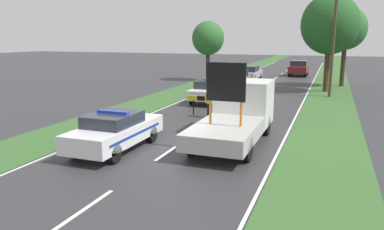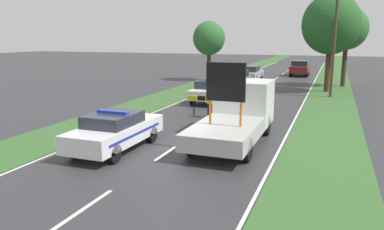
{
  "view_description": "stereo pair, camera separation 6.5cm",
  "coord_description": "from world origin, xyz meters",
  "px_view_note": "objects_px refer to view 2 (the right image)",
  "views": [
    {
      "loc": [
        5.57,
        -12.64,
        4.21
      ],
      "look_at": [
        0.31,
        1.34,
        1.1
      ],
      "focal_mm": 35.0,
      "sensor_mm": 36.0,
      "label": 1
    },
    {
      "loc": [
        5.63,
        -12.62,
        4.21
      ],
      "look_at": [
        0.31,
        1.34,
        1.1
      ],
      "focal_mm": 35.0,
      "sensor_mm": 36.0,
      "label": 2
    }
  ],
  "objects_px": {
    "utility_pole": "(334,41)",
    "pedestrian_civilian": "(227,101)",
    "queued_car_sedan_silver": "(250,73)",
    "roadside_tree_near_right": "(209,38)",
    "roadside_tree_near_left": "(331,24)",
    "queued_car_wagon_maroon": "(300,68)",
    "police_car": "(116,130)",
    "road_barrier": "(217,100)",
    "queued_car_suv_grey": "(237,79)",
    "queued_car_van_white": "(211,91)",
    "work_truck": "(238,112)",
    "roadside_tree_mid_left": "(347,29)",
    "traffic_cone_near_police": "(92,137)",
    "police_officer": "(210,101)",
    "traffic_cone_centre_front": "(219,108)"
  },
  "relations": [
    {
      "from": "utility_pole",
      "to": "pedestrian_civilian",
      "type": "bearing_deg",
      "value": -116.5
    },
    {
      "from": "pedestrian_civilian",
      "to": "queued_car_sedan_silver",
      "type": "height_order",
      "value": "pedestrian_civilian"
    },
    {
      "from": "roadside_tree_near_right",
      "to": "roadside_tree_near_left",
      "type": "bearing_deg",
      "value": -20.34
    },
    {
      "from": "queued_car_wagon_maroon",
      "to": "police_car",
      "type": "bearing_deg",
      "value": 82.81
    },
    {
      "from": "road_barrier",
      "to": "queued_car_suv_grey",
      "type": "height_order",
      "value": "queued_car_suv_grey"
    },
    {
      "from": "queued_car_wagon_maroon",
      "to": "roadside_tree_near_right",
      "type": "distance_m",
      "value": 11.81
    },
    {
      "from": "road_barrier",
      "to": "roadside_tree_near_right",
      "type": "distance_m",
      "value": 17.46
    },
    {
      "from": "queued_car_wagon_maroon",
      "to": "roadside_tree_near_right",
      "type": "relative_size",
      "value": 0.74
    },
    {
      "from": "queued_car_van_white",
      "to": "roadside_tree_near_left",
      "type": "relative_size",
      "value": 0.59
    },
    {
      "from": "work_truck",
      "to": "queued_car_wagon_maroon",
      "type": "distance_m",
      "value": 28.35
    },
    {
      "from": "queued_car_van_white",
      "to": "utility_pole",
      "type": "height_order",
      "value": "utility_pole"
    },
    {
      "from": "roadside_tree_mid_left",
      "to": "queued_car_wagon_maroon",
      "type": "bearing_deg",
      "value": 117.64
    },
    {
      "from": "work_truck",
      "to": "queued_car_suv_grey",
      "type": "distance_m",
      "value": 15.84
    },
    {
      "from": "traffic_cone_near_police",
      "to": "utility_pole",
      "type": "relative_size",
      "value": 0.07
    },
    {
      "from": "police_officer",
      "to": "roadside_tree_mid_left",
      "type": "distance_m",
      "value": 18.13
    },
    {
      "from": "roadside_tree_near_left",
      "to": "queued_car_wagon_maroon",
      "type": "bearing_deg",
      "value": 104.4
    },
    {
      "from": "road_barrier",
      "to": "roadside_tree_mid_left",
      "type": "xyz_separation_m",
      "value": [
        6.51,
        15.88,
        4.04
      ]
    },
    {
      "from": "roadside_tree_near_right",
      "to": "queued_car_suv_grey",
      "type": "bearing_deg",
      "value": -50.08
    },
    {
      "from": "road_barrier",
      "to": "roadside_tree_near_left",
      "type": "bearing_deg",
      "value": 72.31
    },
    {
      "from": "roadside_tree_near_left",
      "to": "utility_pole",
      "type": "bearing_deg",
      "value": -82.78
    },
    {
      "from": "police_car",
      "to": "police_officer",
      "type": "xyz_separation_m",
      "value": [
        1.57,
        6.75,
        0.18
      ]
    },
    {
      "from": "pedestrian_civilian",
      "to": "queued_car_sedan_silver",
      "type": "bearing_deg",
      "value": 122.31
    },
    {
      "from": "police_officer",
      "to": "roadside_tree_near_left",
      "type": "distance_m",
      "value": 14.29
    },
    {
      "from": "police_officer",
      "to": "traffic_cone_centre_front",
      "type": "distance_m",
      "value": 1.58
    },
    {
      "from": "roadside_tree_near_right",
      "to": "roadside_tree_mid_left",
      "type": "xyz_separation_m",
      "value": [
        12.36,
        -0.26,
        0.83
      ]
    },
    {
      "from": "police_officer",
      "to": "queued_car_sedan_silver",
      "type": "xyz_separation_m",
      "value": [
        -1.68,
        17.58,
        -0.15
      ]
    },
    {
      "from": "traffic_cone_centre_front",
      "to": "utility_pole",
      "type": "relative_size",
      "value": 0.07
    },
    {
      "from": "police_car",
      "to": "pedestrian_civilian",
      "type": "relative_size",
      "value": 2.7
    },
    {
      "from": "road_barrier",
      "to": "queued_car_wagon_maroon",
      "type": "relative_size",
      "value": 0.79
    },
    {
      "from": "work_truck",
      "to": "queued_car_wagon_maroon",
      "type": "xyz_separation_m",
      "value": [
        -0.0,
        28.35,
        -0.28
      ]
    },
    {
      "from": "road_barrier",
      "to": "police_officer",
      "type": "height_order",
      "value": "police_officer"
    },
    {
      "from": "work_truck",
      "to": "roadside_tree_near_left",
      "type": "bearing_deg",
      "value": -104.1
    },
    {
      "from": "queued_car_suv_grey",
      "to": "roadside_tree_mid_left",
      "type": "bearing_deg",
      "value": -150.56
    },
    {
      "from": "police_car",
      "to": "road_barrier",
      "type": "bearing_deg",
      "value": 73.49
    },
    {
      "from": "queued_car_van_white",
      "to": "queued_car_wagon_maroon",
      "type": "bearing_deg",
      "value": -101.0
    },
    {
      "from": "queued_car_wagon_maroon",
      "to": "roadside_tree_mid_left",
      "type": "distance_m",
      "value": 10.25
    },
    {
      "from": "traffic_cone_near_police",
      "to": "queued_car_suv_grey",
      "type": "height_order",
      "value": "queued_car_suv_grey"
    },
    {
      "from": "police_car",
      "to": "queued_car_wagon_maroon",
      "type": "bearing_deg",
      "value": 80.5
    },
    {
      "from": "work_truck",
      "to": "utility_pole",
      "type": "relative_size",
      "value": 0.8
    },
    {
      "from": "roadside_tree_near_left",
      "to": "queued_car_suv_grey",
      "type": "bearing_deg",
      "value": -173.58
    },
    {
      "from": "police_officer",
      "to": "queued_car_sedan_silver",
      "type": "distance_m",
      "value": 17.66
    },
    {
      "from": "queued_car_suv_grey",
      "to": "roadside_tree_near_right",
      "type": "height_order",
      "value": "roadside_tree_near_right"
    },
    {
      "from": "pedestrian_civilian",
      "to": "queued_car_wagon_maroon",
      "type": "height_order",
      "value": "pedestrian_civilian"
    },
    {
      "from": "pedestrian_civilian",
      "to": "utility_pole",
      "type": "relative_size",
      "value": 0.22
    },
    {
      "from": "police_car",
      "to": "traffic_cone_near_police",
      "type": "bearing_deg",
      "value": 163.04
    },
    {
      "from": "traffic_cone_near_police",
      "to": "queued_car_van_white",
      "type": "relative_size",
      "value": 0.12
    },
    {
      "from": "road_barrier",
      "to": "traffic_cone_centre_front",
      "type": "bearing_deg",
      "value": 108.41
    },
    {
      "from": "police_officer",
      "to": "queued_car_van_white",
      "type": "xyz_separation_m",
      "value": [
        -1.48,
        4.73,
        -0.16
      ]
    },
    {
      "from": "queued_car_wagon_maroon",
      "to": "queued_car_sedan_silver",
      "type": "bearing_deg",
      "value": 60.2
    },
    {
      "from": "police_officer",
      "to": "utility_pole",
      "type": "height_order",
      "value": "utility_pole"
    }
  ]
}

